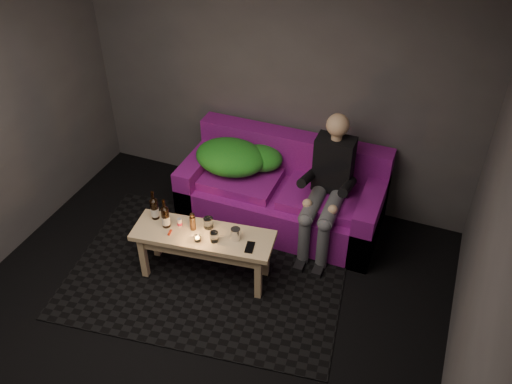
% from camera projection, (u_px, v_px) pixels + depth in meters
% --- Properties ---
extents(floor, '(4.50, 4.50, 0.00)m').
position_uv_depth(floor, '(178.00, 346.00, 4.33)').
color(floor, black).
rests_on(floor, ground).
extents(room, '(4.50, 4.50, 4.50)m').
position_uv_depth(room, '(190.00, 143.00, 3.68)').
color(room, silver).
rests_on(room, ground).
extents(rug, '(2.67, 2.10, 0.01)m').
position_uv_depth(rug, '(208.00, 271.00, 4.99)').
color(rug, black).
rests_on(rug, floor).
extents(sofa, '(1.96, 0.88, 0.84)m').
position_uv_depth(sofa, '(283.00, 194.00, 5.42)').
color(sofa, '#7B107D').
rests_on(sofa, floor).
extents(green_blanket, '(0.86, 0.59, 0.29)m').
position_uv_depth(green_blanket, '(236.00, 157.00, 5.36)').
color(green_blanket, green).
rests_on(green_blanket, sofa).
extents(person, '(0.35, 0.81, 1.31)m').
position_uv_depth(person, '(328.00, 183.00, 4.94)').
color(person, black).
rests_on(person, sofa).
extents(coffee_table, '(1.27, 0.55, 0.50)m').
position_uv_depth(coffee_table, '(204.00, 241.00, 4.71)').
color(coffee_table, '#E9C088').
rests_on(coffee_table, rug).
extents(beer_bottle_a, '(0.07, 0.07, 0.29)m').
position_uv_depth(beer_bottle_a, '(154.00, 208.00, 4.76)').
color(beer_bottle_a, black).
rests_on(beer_bottle_a, coffee_table).
extents(beer_bottle_b, '(0.07, 0.07, 0.29)m').
position_uv_depth(beer_bottle_b, '(165.00, 217.00, 4.67)').
color(beer_bottle_b, black).
rests_on(beer_bottle_b, coffee_table).
extents(salt_shaker, '(0.05, 0.05, 0.08)m').
position_uv_depth(salt_shaker, '(180.00, 223.00, 4.70)').
color(salt_shaker, silver).
rests_on(salt_shaker, coffee_table).
extents(pepper_mill, '(0.06, 0.06, 0.14)m').
position_uv_depth(pepper_mill, '(193.00, 223.00, 4.66)').
color(pepper_mill, black).
rests_on(pepper_mill, coffee_table).
extents(tumbler_back, '(0.08, 0.08, 0.10)m').
position_uv_depth(tumbler_back, '(208.00, 223.00, 4.69)').
color(tumbler_back, white).
rests_on(tumbler_back, coffee_table).
extents(tealight, '(0.06, 0.06, 0.05)m').
position_uv_depth(tealight, '(198.00, 239.00, 4.57)').
color(tealight, white).
rests_on(tealight, coffee_table).
extents(tumbler_front, '(0.08, 0.08, 0.09)m').
position_uv_depth(tumbler_front, '(214.00, 237.00, 4.55)').
color(tumbler_front, white).
rests_on(tumbler_front, coffee_table).
extents(steel_cup, '(0.11, 0.11, 0.11)m').
position_uv_depth(steel_cup, '(236.00, 234.00, 4.56)').
color(steel_cup, silver).
rests_on(steel_cup, coffee_table).
extents(smartphone, '(0.09, 0.15, 0.01)m').
position_uv_depth(smartphone, '(250.00, 247.00, 4.51)').
color(smartphone, black).
rests_on(smartphone, coffee_table).
extents(red_lighter, '(0.03, 0.07, 0.01)m').
position_uv_depth(red_lighter, '(170.00, 232.00, 4.65)').
color(red_lighter, red).
rests_on(red_lighter, coffee_table).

